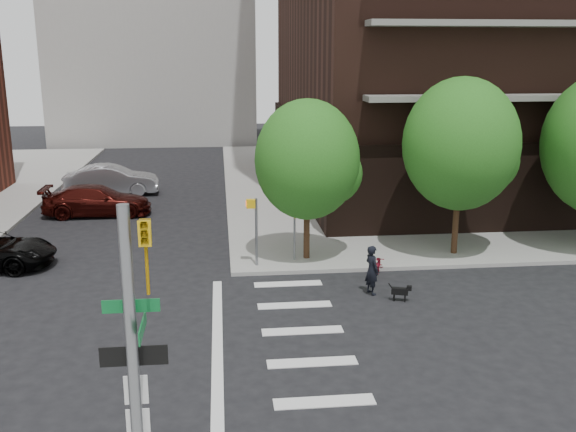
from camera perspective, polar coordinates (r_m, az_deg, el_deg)
ground at (r=17.31m, az=-7.99°, el=-13.26°), size 120.00×120.00×0.00m
sidewalk_ne at (r=44.31m, az=20.55°, el=3.09°), size 39.00×33.00×0.15m
crosswalk at (r=17.35m, az=-0.50°, el=-13.01°), size 3.85×13.00×0.01m
tree_a at (r=24.40m, az=1.72°, el=5.02°), size 4.00×4.00×5.90m
tree_b at (r=25.83m, az=15.11°, el=6.17°), size 4.50×4.50×6.65m
pedestrian_signal at (r=24.11m, az=-2.10°, el=-0.41°), size 2.18×0.67×2.60m
parked_car_maroon at (r=33.67m, az=-16.61°, el=1.33°), size 2.18×5.33×1.54m
parked_car_silver at (r=38.38m, az=-15.41°, el=3.10°), size 2.17×5.40×1.74m
scooter at (r=23.80m, az=7.98°, el=-4.37°), size 1.06×1.65×0.82m
dog_walker at (r=21.92m, az=7.46°, el=-4.78°), size 0.73×0.61×1.71m
dog at (r=21.60m, az=10.01°, el=-6.59°), size 0.67×0.35×0.56m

